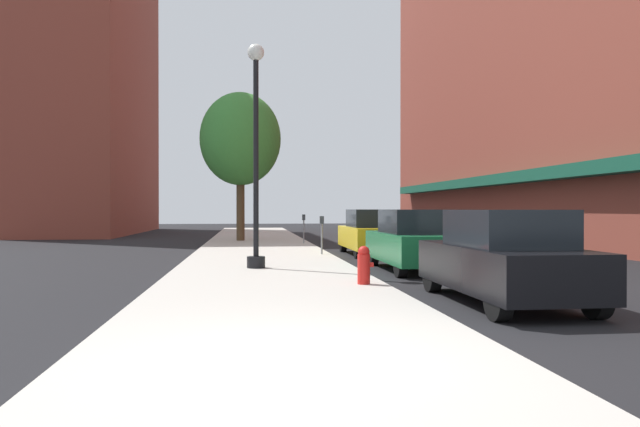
% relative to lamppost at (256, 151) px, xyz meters
% --- Properties ---
extents(ground_plane, '(90.00, 90.00, 0.00)m').
position_rel_lamppost_xyz_m(ground_plane, '(4.26, 8.24, -3.20)').
color(ground_plane, black).
extents(sidewalk_slab, '(4.80, 50.00, 0.12)m').
position_rel_lamppost_xyz_m(sidewalk_slab, '(0.26, 9.24, -3.14)').
color(sidewalk_slab, '#B7B2A8').
rests_on(sidewalk_slab, ground).
extents(building_right_brick, '(6.80, 40.00, 20.84)m').
position_rel_lamppost_xyz_m(building_right_brick, '(15.25, 12.24, 7.19)').
color(building_right_brick, brown).
rests_on(building_right_brick, ground).
extents(building_far_background, '(6.80, 18.00, 19.92)m').
position_rel_lamppost_xyz_m(building_far_background, '(-10.75, 27.24, 6.74)').
color(building_far_background, brown).
rests_on(building_far_background, ground).
extents(lamppost, '(0.48, 0.48, 5.90)m').
position_rel_lamppost_xyz_m(lamppost, '(0.00, 0.00, 0.00)').
color(lamppost, black).
rests_on(lamppost, sidewalk_slab).
extents(fire_hydrant, '(0.33, 0.26, 0.79)m').
position_rel_lamppost_xyz_m(fire_hydrant, '(2.17, -3.71, -2.68)').
color(fire_hydrant, red).
rests_on(fire_hydrant, sidewalk_slab).
extents(parking_meter_near, '(0.14, 0.09, 1.31)m').
position_rel_lamppost_xyz_m(parking_meter_near, '(2.31, 4.54, -2.25)').
color(parking_meter_near, slate).
rests_on(parking_meter_near, sidewalk_slab).
extents(parking_meter_far, '(0.14, 0.09, 1.31)m').
position_rel_lamppost_xyz_m(parking_meter_far, '(2.31, 11.24, -2.25)').
color(parking_meter_far, slate).
rests_on(parking_meter_far, sidewalk_slab).
extents(tree_near, '(4.00, 4.00, 7.33)m').
position_rel_lamppost_xyz_m(tree_near, '(-0.58, 14.03, 1.92)').
color(tree_near, '#4C3823').
rests_on(tree_near, sidewalk_slab).
extents(car_black, '(1.80, 4.30, 1.66)m').
position_rel_lamppost_xyz_m(car_black, '(4.26, -5.80, -2.39)').
color(car_black, black).
rests_on(car_black, ground).
extents(car_green, '(1.80, 4.30, 1.66)m').
position_rel_lamppost_xyz_m(car_green, '(4.26, -0.08, -2.39)').
color(car_green, black).
rests_on(car_green, ground).
extents(car_yellow, '(1.80, 4.30, 1.66)m').
position_rel_lamppost_xyz_m(car_yellow, '(4.26, 5.58, -2.39)').
color(car_yellow, black).
rests_on(car_yellow, ground).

